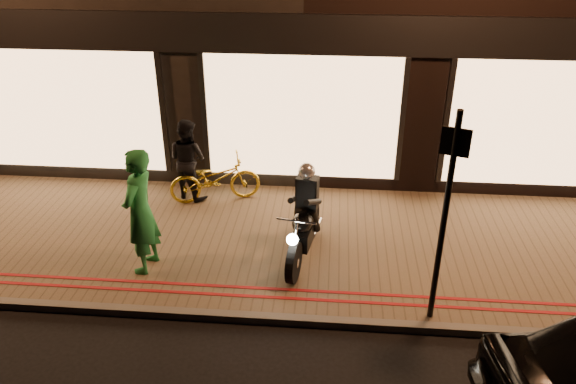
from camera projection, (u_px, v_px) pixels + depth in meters
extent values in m
plane|color=black|center=(282.00, 325.00, 7.78)|extent=(90.00, 90.00, 0.00)
cube|color=brown|center=(294.00, 244.00, 9.52)|extent=(50.00, 4.00, 0.12)
cube|color=#59544C|center=(283.00, 320.00, 7.80)|extent=(50.00, 0.14, 0.12)
cube|color=maroon|center=(285.00, 298.00, 8.12)|extent=(50.00, 0.06, 0.01)
cube|color=maroon|center=(286.00, 290.00, 8.30)|extent=(50.00, 0.06, 0.01)
cube|color=black|center=(303.00, 34.00, 9.81)|extent=(48.00, 0.12, 0.70)
cube|color=#FFC07F|center=(70.00, 111.00, 10.86)|extent=(3.60, 0.06, 2.38)
cube|color=#FFC07F|center=(302.00, 118.00, 10.51)|extent=(3.60, 0.06, 2.38)
cube|color=#FFC07F|center=(549.00, 125.00, 10.17)|extent=(3.60, 0.06, 2.38)
cylinder|color=black|center=(294.00, 263.00, 8.37)|extent=(0.22, 0.65, 0.64)
cylinder|color=black|center=(312.00, 220.00, 9.48)|extent=(0.22, 0.65, 0.64)
cylinder|color=silver|center=(294.00, 263.00, 8.37)|extent=(0.16, 0.16, 0.14)
cylinder|color=silver|center=(312.00, 220.00, 9.48)|extent=(0.16, 0.16, 0.14)
cube|color=black|center=(304.00, 234.00, 8.93)|extent=(0.37, 0.73, 0.30)
ellipsoid|color=black|center=(303.00, 222.00, 8.68)|extent=(0.40, 0.55, 0.29)
cube|color=black|center=(309.00, 209.00, 9.05)|extent=(0.31, 0.58, 0.09)
cylinder|color=silver|center=(296.00, 221.00, 8.20)|extent=(0.60, 0.13, 0.03)
cylinder|color=silver|center=(295.00, 244.00, 8.27)|extent=(0.10, 0.33, 0.71)
sphere|color=white|center=(292.00, 240.00, 8.08)|extent=(0.20, 0.20, 0.17)
cylinder|color=silver|center=(317.00, 227.00, 9.35)|extent=(0.16, 0.55, 0.07)
cube|color=black|center=(307.00, 193.00, 8.77)|extent=(0.37, 0.27, 0.55)
sphere|color=#B4B7BB|center=(307.00, 171.00, 8.53)|extent=(0.30, 0.30, 0.26)
cylinder|color=black|center=(292.00, 200.00, 8.52)|extent=(0.10, 0.60, 0.34)
cylinder|color=black|center=(313.00, 202.00, 8.45)|extent=(0.27, 0.60, 0.34)
cylinder|color=black|center=(298.00, 218.00, 8.98)|extent=(0.16, 0.28, 0.46)
cylinder|color=black|center=(315.00, 220.00, 8.92)|extent=(0.23, 0.29, 0.46)
cylinder|color=black|center=(444.00, 223.00, 7.10)|extent=(0.10, 0.10, 3.00)
cube|color=black|center=(456.00, 142.00, 6.59)|extent=(0.34, 0.15, 0.35)
imported|color=gold|center=(215.00, 179.00, 10.57)|extent=(1.81, 1.08, 0.90)
imported|color=#207B38|center=(140.00, 212.00, 8.35)|extent=(0.57, 0.78, 2.00)
imported|color=black|center=(188.00, 159.00, 10.55)|extent=(0.95, 0.88, 1.57)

